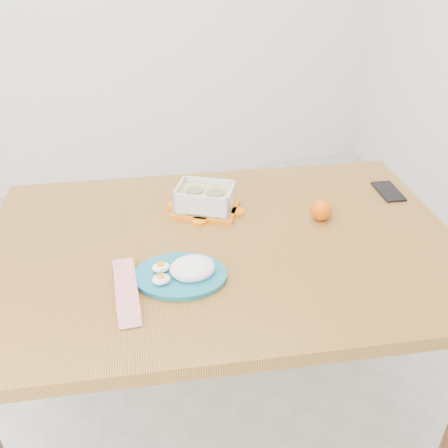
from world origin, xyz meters
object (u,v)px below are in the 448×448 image
object	(u,v)px
food_container	(205,199)
smartphone	(388,191)
dining_table	(224,265)
rice_plate	(184,271)
orange_fruit	(322,210)

from	to	relation	value
food_container	smartphone	size ratio (longest dim) A/B	1.77
dining_table	rice_plate	size ratio (longest dim) A/B	5.06
orange_fruit	rice_plate	xyz separation A→B (m)	(-0.47, -0.17, -0.01)
orange_fruit	rice_plate	bearing A→B (deg)	-160.41
rice_plate	orange_fruit	bearing A→B (deg)	34.27
dining_table	rice_plate	bearing A→B (deg)	-130.29
dining_table	orange_fruit	bearing A→B (deg)	13.77
smartphone	rice_plate	bearing A→B (deg)	-152.94
food_container	dining_table	bearing A→B (deg)	-59.62
orange_fruit	smartphone	world-z (taller)	orange_fruit
food_container	rice_plate	size ratio (longest dim) A/B	0.84
orange_fruit	smartphone	xyz separation A→B (m)	(0.30, 0.09, -0.03)
food_container	orange_fruit	xyz separation A→B (m)	(0.33, -0.15, -0.01)
food_container	orange_fruit	size ratio (longest dim) A/B	3.71
dining_table	smartphone	xyz separation A→B (m)	(0.62, 0.13, 0.09)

